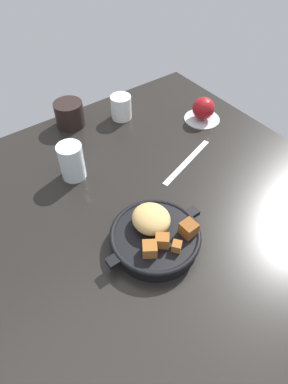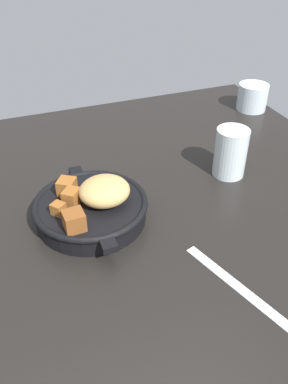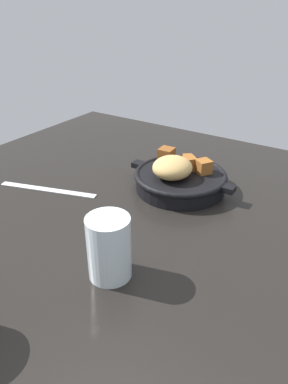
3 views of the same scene
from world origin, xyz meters
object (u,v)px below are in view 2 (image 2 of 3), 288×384
at_px(cast_iron_skillet, 92,206).
at_px(water_glass_short, 252,97).
at_px(butter_knife, 244,291).
at_px(water_glass_tall, 231,152).

xyz_separation_m(cast_iron_skillet, water_glass_short, (-0.30, 0.52, 0.01)).
distance_m(butter_knife, water_glass_tall, 0.32).
height_order(cast_iron_skillet, water_glass_short, cast_iron_skillet).
height_order(butter_knife, water_glass_tall, water_glass_tall).
bearing_deg(butter_knife, cast_iron_skillet, -163.27).
xyz_separation_m(butter_knife, water_glass_short, (-0.54, 0.36, 0.03)).
relative_size(water_glass_short, water_glass_tall, 0.78).
bearing_deg(water_glass_tall, butter_knife, -26.34).
bearing_deg(cast_iron_skillet, water_glass_tall, 98.13).
xyz_separation_m(water_glass_short, water_glass_tall, (0.26, -0.22, 0.02)).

